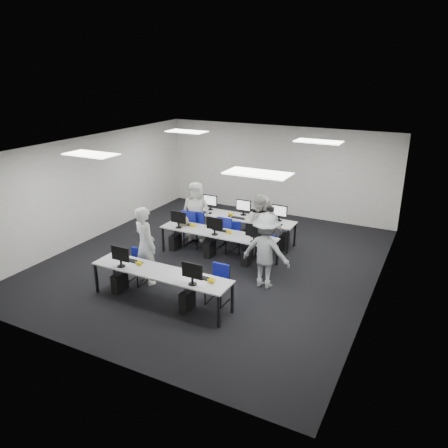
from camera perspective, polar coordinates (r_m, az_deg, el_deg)
The scene contains 23 objects.
room at distance 10.98m, azimuth -1.30°, elevation 2.33°, with size 9.00×9.02×3.00m.
ceiling_panels at distance 10.62m, azimuth -1.36°, elevation 9.98°, with size 5.20×4.60×0.02m.
desk_front at distance 9.40m, azimuth -8.29°, elevation -6.43°, with size 3.20×0.70×0.73m.
desk_mid at distance 11.42m, azimuth -0.79°, elevation -1.33°, with size 3.20×0.70×0.73m.
desk_back at distance 12.59m, azimuth 2.19°, elevation 0.73°, with size 3.20×0.70×0.73m.
equipment_front at distance 9.63m, azimuth -9.20°, elevation -7.95°, with size 2.51×0.41×1.19m.
equipment_mid at distance 11.61m, azimuth -1.66°, elevation -2.68°, with size 2.91×0.41×1.19m.
equipment_back at distance 12.65m, azimuth 3.00°, elevation -0.76°, with size 2.91×0.41×1.19m.
chair_0 at distance 10.49m, azimuth -11.43°, elevation -6.26°, with size 0.43×0.46×0.82m.
chair_1 at distance 9.50m, azimuth -0.85°, elevation -8.72°, with size 0.42×0.45×0.84m.
chair_2 at distance 12.42m, azimuth -3.87°, elevation -1.47°, with size 0.48×0.52×0.94m.
chair_3 at distance 11.98m, azimuth 1.22°, elevation -2.46°, with size 0.53×0.55×0.82m.
chair_4 at distance 11.76m, azimuth 4.81°, elevation -2.91°, with size 0.49×0.52×0.85m.
chair_5 at distance 12.73m, azimuth -4.15°, elevation -0.88°, with size 0.52×0.56×0.97m.
chair_6 at distance 12.21m, azimuth 0.51°, elevation -1.80°, with size 0.47×0.51×0.95m.
chair_7 at distance 11.88m, azimuth 5.35°, elevation -2.56°, with size 0.53×0.57×0.93m.
handbag at distance 11.91m, azimuth -5.40°, elevation 0.49°, with size 0.35×0.22×0.29m, color tan.
student_0 at distance 10.23m, azimuth -10.23°, elevation -2.75°, with size 0.68×0.45×1.86m, color beige.
student_1 at distance 11.61m, azimuth 4.52°, elevation -0.12°, with size 0.83×0.65×1.70m, color beige.
student_2 at distance 12.62m, azimuth -3.66°, elevation 1.63°, with size 0.85×0.55×1.73m, color beige.
student_3 at distance 11.64m, azimuth 5.36°, elevation -0.34°, with size 0.94×0.39×1.61m, color beige.
photographer at distance 9.92m, azimuth 5.49°, elevation -3.54°, with size 1.14×0.66×1.77m, color gray.
dslr_camera at distance 9.75m, azimuth 6.09°, elevation 1.93°, with size 0.14×0.18×0.10m, color black.
Camera 1 is at (5.00, -9.19, 4.82)m, focal length 35.00 mm.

